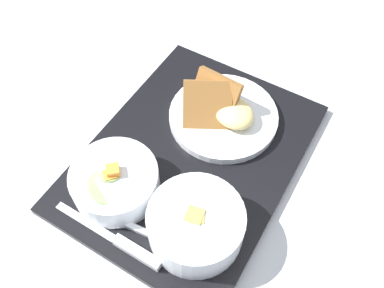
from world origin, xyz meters
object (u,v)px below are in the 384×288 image
spoon (125,224)px  knife (128,247)px  bowl_soup (196,224)px  bowl_salad (115,181)px  plate_main (223,113)px

spoon → knife: bearing=126.6°
bowl_soup → bowl_salad: bearing=86.6°
bowl_salad → plate_main: bearing=-23.2°
plate_main → bowl_salad: bearing=156.8°
knife → bowl_soup: bearing=-135.6°
bowl_salad → spoon: size_ratio=0.92×
bowl_salad → knife: bearing=-137.7°
bowl_salad → bowl_soup: size_ratio=0.98×
plate_main → spoon: plate_main is taller
bowl_soup → spoon: bowl_soup is taller
bowl_soup → plate_main: 0.22m
bowl_salad → knife: (-0.08, -0.07, -0.02)m
plate_main → bowl_soup: bearing=-165.3°
plate_main → spoon: 0.26m
bowl_salad → spoon: bearing=-136.2°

